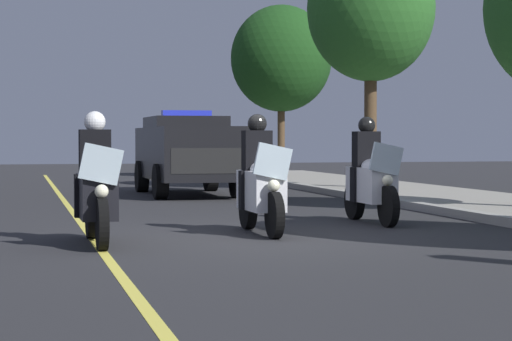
# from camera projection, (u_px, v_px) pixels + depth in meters

# --- Properties ---
(ground_plane) EXTENTS (80.00, 80.00, 0.00)m
(ground_plane) POSITION_uv_depth(u_px,v_px,m) (267.00, 237.00, 13.33)
(ground_plane) COLOR #28282B
(lane_stripe_center) EXTENTS (48.00, 0.12, 0.01)m
(lane_stripe_center) POSITION_uv_depth(u_px,v_px,m) (94.00, 241.00, 12.76)
(lane_stripe_center) COLOR #E0D14C
(lane_stripe_center) RESTS_ON ground
(police_motorcycle_lead_left) EXTENTS (2.14, 0.56, 1.72)m
(police_motorcycle_lead_left) POSITION_uv_depth(u_px,v_px,m) (96.00, 190.00, 12.34)
(police_motorcycle_lead_left) COLOR black
(police_motorcycle_lead_left) RESTS_ON ground
(police_motorcycle_lead_right) EXTENTS (2.14, 0.56, 1.72)m
(police_motorcycle_lead_right) POSITION_uv_depth(u_px,v_px,m) (260.00, 185.00, 13.75)
(police_motorcycle_lead_right) COLOR black
(police_motorcycle_lead_right) RESTS_ON ground
(police_motorcycle_trailing) EXTENTS (2.14, 0.56, 1.72)m
(police_motorcycle_trailing) POSITION_uv_depth(u_px,v_px,m) (370.00, 180.00, 15.47)
(police_motorcycle_trailing) COLOR black
(police_motorcycle_trailing) RESTS_ON ground
(police_suv) EXTENTS (4.92, 2.11, 2.05)m
(police_suv) POSITION_uv_depth(u_px,v_px,m) (187.00, 151.00, 23.27)
(police_suv) COLOR black
(police_suv) RESTS_ON ground
(tree_far_back) EXTENTS (3.32, 3.32, 6.54)m
(tree_far_back) POSITION_uv_depth(u_px,v_px,m) (371.00, 9.00, 24.93)
(tree_far_back) COLOR #4C3823
(tree_far_back) RESTS_ON sidewalk_strip
(tree_behind_suv) EXTENTS (3.47, 3.47, 5.85)m
(tree_behind_suv) POSITION_uv_depth(u_px,v_px,m) (281.00, 59.00, 32.91)
(tree_behind_suv) COLOR #4C3823
(tree_behind_suv) RESTS_ON sidewalk_strip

